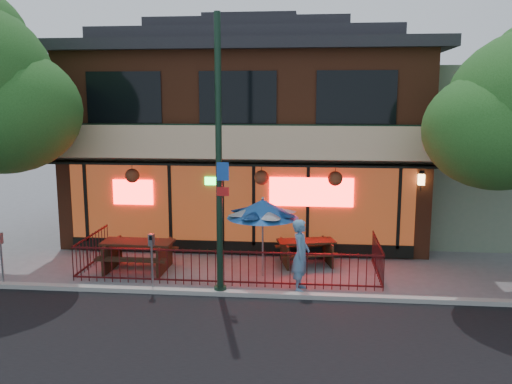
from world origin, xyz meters
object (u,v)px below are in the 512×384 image
at_px(street_light, 219,173).
at_px(picnic_table_right, 306,248).
at_px(parking_meter_far, 1,250).
at_px(parking_meter_near, 152,253).
at_px(patio_umbrella, 263,209).
at_px(picnic_table_left, 138,251).
at_px(pedestrian, 301,255).

height_order(street_light, picnic_table_right, street_light).
xyz_separation_m(street_light, parking_meter_far, (-5.89, 0.00, -2.15)).
bearing_deg(parking_meter_near, parking_meter_far, 180.00).
relative_size(picnic_table_right, patio_umbrella, 0.86).
bearing_deg(parking_meter_far, picnic_table_left, 28.10).
xyz_separation_m(picnic_table_right, parking_meter_far, (-8.06, -2.80, 0.52)).
xyz_separation_m(street_light, pedestrian, (2.04, 0.50, -2.20)).
height_order(picnic_table_right, patio_umbrella, patio_umbrella).
bearing_deg(parking_meter_near, pedestrian, 7.45).
xyz_separation_m(street_light, picnic_table_left, (-2.71, 1.70, -2.58)).
relative_size(picnic_table_left, parking_meter_near, 1.34).
height_order(street_light, picnic_table_left, street_light).
xyz_separation_m(patio_umbrella, parking_meter_near, (-2.74, -1.52, -0.91)).
bearing_deg(parking_meter_far, parking_meter_near, -0.00).
relative_size(patio_umbrella, pedestrian, 1.21).
bearing_deg(pedestrian, street_light, 111.47).
distance_m(picnic_table_right, patio_umbrella, 2.29).
distance_m(street_light, patio_umbrella, 2.17).
relative_size(picnic_table_right, pedestrian, 1.04).
height_order(picnic_table_right, parking_meter_near, parking_meter_near).
height_order(picnic_table_right, pedestrian, pedestrian).
bearing_deg(street_light, parking_meter_far, 179.97).
xyz_separation_m(picnic_table_left, patio_umbrella, (3.67, -0.17, 1.37)).
bearing_deg(picnic_table_right, parking_meter_far, -160.84).
xyz_separation_m(picnic_table_right, pedestrian, (-0.13, -2.30, 0.46)).
bearing_deg(parking_meter_far, street_light, -0.03).
distance_m(picnic_table_left, patio_umbrella, 3.92).
height_order(picnic_table_left, pedestrian, pedestrian).
distance_m(patio_umbrella, parking_meter_far, 7.08).
relative_size(street_light, parking_meter_near, 4.56).
height_order(street_light, patio_umbrella, street_light).
height_order(picnic_table_left, patio_umbrella, patio_umbrella).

